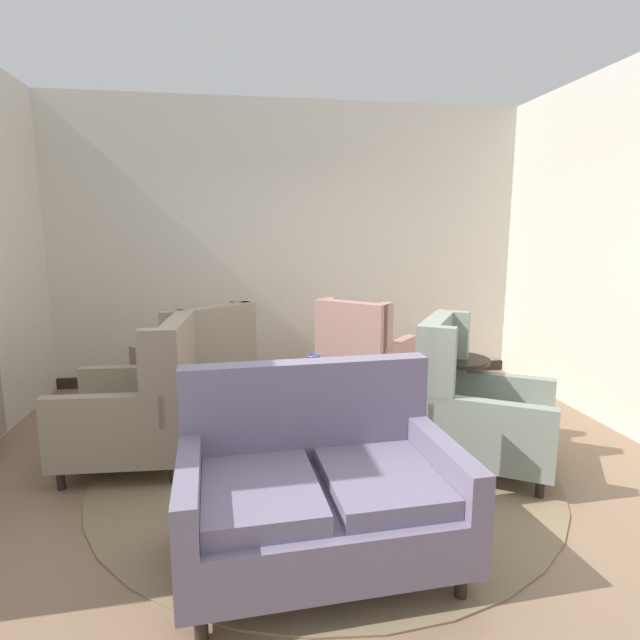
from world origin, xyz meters
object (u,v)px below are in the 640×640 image
porcelain_vase (314,377)px  armchair_far_left (141,407)px  coffee_table (309,406)px  armchair_beside_settee (473,408)px  armchair_back_corner (363,359)px  settee (318,488)px  armchair_near_window (199,370)px  side_table (456,393)px

porcelain_vase → armchair_far_left: bearing=-179.4°
coffee_table → armchair_beside_settee: 1.22m
armchair_back_corner → settee: bearing=113.6°
armchair_beside_settee → armchair_near_window: armchair_beside_settee is taller
porcelain_vase → settee: settee is taller
armchair_far_left → porcelain_vase: bearing=93.4°
settee → armchair_near_window: armchair_near_window is taller
coffee_table → armchair_far_left: size_ratio=0.79×
settee → armchair_back_corner: 2.60m
side_table → armchair_beside_settee: bearing=-95.2°
side_table → settee: bearing=-135.6°
armchair_far_left → armchair_beside_settee: bearing=83.4°
porcelain_vase → armchair_back_corner: 1.33m
armchair_near_window → armchair_back_corner: (1.61, 0.15, 0.01)m
side_table → armchair_near_window: bearing=153.9°
coffee_table → armchair_far_left: bearing=179.9°
armchair_back_corner → side_table: size_ratio=1.53×
armchair_near_window → side_table: bearing=115.8°
armchair_back_corner → side_table: (0.49, -1.17, -0.01)m
armchair_back_corner → armchair_far_left: bearing=72.7°
settee → armchair_near_window: (-0.79, 2.32, 0.03)m
coffee_table → settee: size_ratio=0.60×
side_table → armchair_back_corner: bearing=112.6°
coffee_table → porcelain_vase: 0.23m
coffee_table → armchair_back_corner: (0.70, 1.15, 0.06)m
coffee_table → porcelain_vase: (0.04, 0.01, 0.22)m
armchair_back_corner → armchair_beside_settee: bearing=148.6°
armchair_beside_settee → side_table: bearing=26.4°
armchair_beside_settee → armchair_near_window: bearing=87.5°
armchair_far_left → side_table: armchair_far_left is taller
coffee_table → armchair_near_window: armchair_near_window is taller
armchair_near_window → armchair_far_left: (-0.34, -1.01, 0.01)m
armchair_far_left → armchair_back_corner: (1.96, 1.15, -0.00)m
armchair_far_left → armchair_near_window: bearing=164.0°
coffee_table → armchair_near_window: size_ratio=0.71×
coffee_table → settee: (-0.13, -1.31, 0.02)m
armchair_near_window → armchair_back_corner: armchair_near_window is taller
armchair_near_window → armchair_far_left: 1.06m
coffee_table → settee: 1.32m
porcelain_vase → armchair_back_corner: bearing=59.7°
armchair_far_left → side_table: (2.44, -0.02, -0.01)m
coffee_table → armchair_far_left: (-1.25, 0.00, 0.06)m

